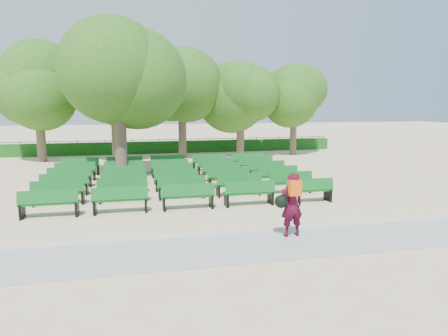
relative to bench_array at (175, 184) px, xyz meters
name	(u,v)px	position (x,y,z in m)	size (l,w,h in m)	color
ground	(202,190)	(1.07, -1.02, -0.10)	(120.00, 120.00, 0.00)	beige
paving	(249,247)	(1.07, -8.42, -0.07)	(30.00, 2.20, 0.06)	#A6A6A1
curb	(238,232)	(1.07, -7.27, -0.05)	(30.00, 0.12, 0.10)	silver
hedge	(172,147)	(1.07, 12.98, 0.35)	(26.00, 0.70, 0.90)	#185617
fence	(172,152)	(1.07, 13.38, -0.10)	(26.00, 0.10, 1.02)	black
tree_line	(178,160)	(1.07, 8.98, -0.10)	(21.80, 6.80, 7.04)	#32661B
bench_array	(175,184)	(0.00, 0.00, 0.00)	(1.90, 0.65, 1.19)	#10601F
tree_among	(118,82)	(-2.42, 2.19, 4.69)	(5.00, 5.00, 7.07)	brown
person	(291,204)	(2.43, -7.94, 0.90)	(0.86, 0.53, 1.81)	#42091C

